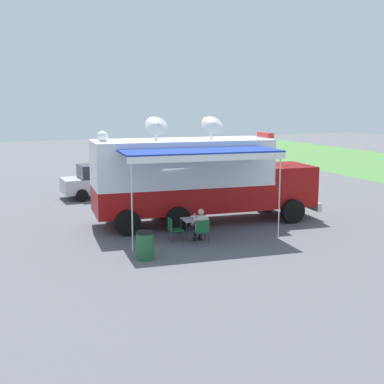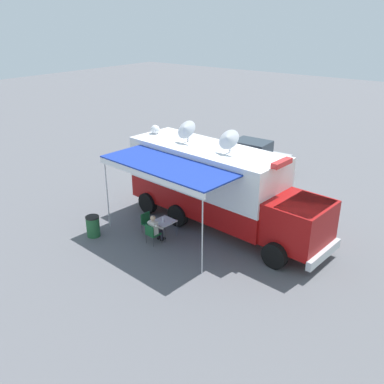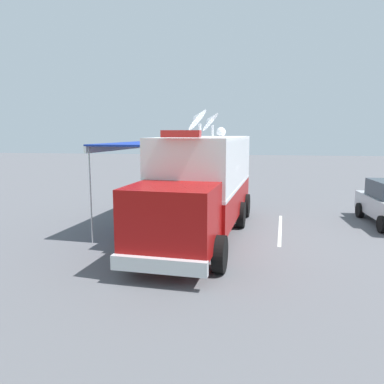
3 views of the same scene
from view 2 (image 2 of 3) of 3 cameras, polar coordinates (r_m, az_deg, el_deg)
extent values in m
plane|color=#5B5B60|center=(19.36, 1.81, -3.79)|extent=(100.00, 100.00, 0.00)
cube|color=silver|center=(21.66, 5.30, -0.84)|extent=(0.52, 4.79, 0.01)
cube|color=#9E0F0F|center=(18.87, 1.86, -0.67)|extent=(3.10, 7.38, 1.10)
cube|color=white|center=(18.35, 1.91, 3.34)|extent=(3.10, 7.38, 1.70)
cube|color=white|center=(18.65, 1.88, 0.88)|extent=(3.12, 7.41, 0.10)
cube|color=#9E0F0F|center=(16.40, 14.30, -4.09)|extent=(2.47, 2.29, 1.70)
cube|color=#28333D|center=(16.10, 15.09, -2.71)|extent=(2.27, 1.65, 0.70)
cube|color=silver|center=(16.41, 17.46, -8.04)|extent=(2.38, 0.40, 0.36)
cylinder|color=black|center=(17.91, 15.41, -5.23)|extent=(0.38, 1.02, 1.00)
cylinder|color=black|center=(15.96, 11.13, -8.47)|extent=(0.38, 1.02, 1.00)
cylinder|color=black|center=(20.32, 2.98, -0.89)|extent=(0.38, 1.02, 1.00)
cylinder|color=black|center=(18.64, -1.94, -3.19)|extent=(0.38, 1.02, 1.00)
cylinder|color=black|center=(21.53, -1.07, 0.54)|extent=(0.38, 1.02, 1.00)
cylinder|color=black|center=(19.94, -6.02, -1.48)|extent=(0.38, 1.02, 1.00)
cube|color=white|center=(18.07, 1.95, 6.03)|extent=(3.10, 7.38, 0.10)
cube|color=red|center=(15.98, 12.09, 3.87)|extent=(1.12, 0.37, 0.20)
cylinder|color=silver|center=(18.68, -0.57, 7.49)|extent=(0.10, 0.10, 0.45)
cone|color=silver|center=(18.47, -0.90, 8.61)|extent=(0.79, 0.96, 0.81)
cylinder|color=silver|center=(17.23, 5.16, 6.06)|extent=(0.10, 0.10, 0.45)
cone|color=silver|center=(17.01, 4.89, 7.26)|extent=(0.79, 0.96, 0.81)
sphere|color=white|center=(20.15, -5.03, 8.42)|extent=(0.44, 0.44, 0.44)
cube|color=#193399|center=(16.50, -3.40, 3.60)|extent=(2.68, 5.92, 0.06)
cube|color=white|center=(15.88, -6.12, 2.18)|extent=(0.56, 5.75, 0.24)
cylinder|color=silver|center=(14.78, 1.41, -5.70)|extent=(0.05, 0.05, 3.25)
cylinder|color=silver|center=(18.46, -11.45, -0.09)|extent=(0.05, 0.05, 3.25)
cube|color=silver|center=(17.68, -3.77, -3.98)|extent=(0.86, 0.86, 0.03)
cylinder|color=#333338|center=(17.84, -2.05, -5.00)|extent=(0.03, 0.03, 0.70)
cylinder|color=#333338|center=(17.38, -3.77, -5.83)|extent=(0.03, 0.03, 0.70)
cylinder|color=#333338|center=(18.31, -3.71, -4.26)|extent=(0.03, 0.03, 0.70)
cylinder|color=#333338|center=(17.87, -5.42, -5.05)|extent=(0.03, 0.03, 0.70)
cylinder|color=silver|center=(17.56, -3.95, -3.76)|extent=(0.07, 0.07, 0.20)
cylinder|color=white|center=(17.51, -3.96, -3.44)|extent=(0.04, 0.04, 0.02)
cube|color=#19562D|center=(17.35, -5.25, -5.68)|extent=(0.52, 0.52, 0.04)
cube|color=#19562D|center=(17.12, -5.82, -5.26)|extent=(0.08, 0.48, 0.44)
cylinder|color=#333338|center=(17.73, -5.18, -5.79)|extent=(0.02, 0.02, 0.42)
cylinder|color=#333338|center=(17.44, -4.19, -6.27)|extent=(0.02, 0.02, 0.42)
cylinder|color=#333338|center=(17.47, -6.25, -6.30)|extent=(0.02, 0.02, 0.42)
cylinder|color=#333338|center=(17.18, -5.26, -6.79)|extent=(0.02, 0.02, 0.42)
cube|color=#19562D|center=(18.16, -5.87, -4.33)|extent=(0.52, 0.52, 0.04)
cube|color=#19562D|center=(18.21, -6.36, -3.46)|extent=(0.48, 0.08, 0.44)
cylinder|color=#333338|center=(18.24, -4.86, -4.90)|extent=(0.02, 0.02, 0.42)
cylinder|color=#333338|center=(17.98, -5.89, -5.37)|extent=(0.02, 0.02, 0.42)
cylinder|color=#333338|center=(18.53, -5.79, -4.46)|extent=(0.02, 0.02, 0.42)
cylinder|color=#333338|center=(18.28, -6.82, -4.92)|extent=(0.02, 0.02, 0.42)
cube|color=silver|center=(17.21, -5.28, -4.80)|extent=(0.27, 0.38, 0.56)
sphere|color=tan|center=(17.02, -5.33, -3.55)|extent=(0.22, 0.22, 0.22)
cylinder|color=silver|center=(17.42, -5.51, -4.31)|extent=(0.43, 0.13, 0.34)
cylinder|color=silver|center=(17.11, -4.47, -4.79)|extent=(0.43, 0.13, 0.34)
cylinder|color=black|center=(17.51, -5.04, -5.31)|extent=(0.39, 0.16, 0.13)
cylinder|color=black|center=(17.73, -4.58, -5.76)|extent=(0.11, 0.11, 0.42)
cube|color=black|center=(17.85, -4.42, -6.19)|extent=(0.25, 0.12, 0.07)
cylinder|color=black|center=(17.38, -4.59, -5.52)|extent=(0.39, 0.16, 0.13)
cylinder|color=black|center=(17.60, -4.13, -5.98)|extent=(0.11, 0.11, 0.42)
cube|color=black|center=(17.72, -3.98, -6.41)|extent=(0.25, 0.12, 0.07)
cylinder|color=#235B33|center=(18.30, -13.28, -4.62)|extent=(0.56, 0.56, 0.85)
cylinder|color=black|center=(18.10, -13.41, -3.34)|extent=(0.57, 0.57, 0.06)
cube|color=#B2B5BA|center=(25.68, 8.34, 4.54)|extent=(1.95, 4.26, 0.76)
cube|color=#28333D|center=(25.53, 8.14, 6.14)|extent=(1.68, 2.16, 0.68)
cylinder|color=black|center=(26.06, 11.76, 3.69)|extent=(0.24, 0.65, 0.64)
cylinder|color=black|center=(24.51, 10.00, 2.58)|extent=(0.24, 0.65, 0.64)
cylinder|color=black|center=(27.13, 6.76, 4.79)|extent=(0.24, 0.65, 0.64)
cylinder|color=black|center=(25.65, 4.78, 3.79)|extent=(0.24, 0.65, 0.64)
camera|label=1|loc=(18.77, -66.83, -2.74)|focal=48.12mm
camera|label=3|loc=(16.95, 49.14, -2.72)|focal=35.70mm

